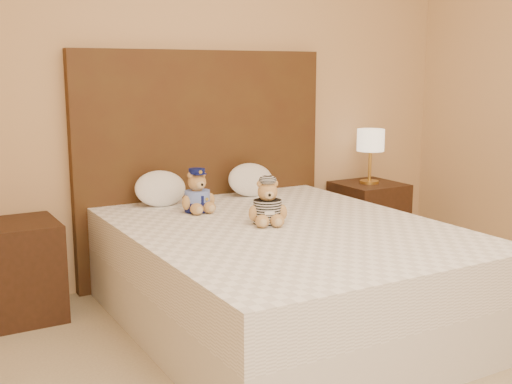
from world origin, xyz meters
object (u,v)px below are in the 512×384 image
lamp (371,143)px  bed (284,275)px  nightstand_left (18,271)px  nightstand_right (368,219)px  pillow_right (251,178)px  teddy_police (197,191)px  pillow_left (160,187)px  teddy_prisoner (268,202)px

lamp → bed: bearing=-147.4°
nightstand_left → nightstand_right: (2.50, 0.00, 0.00)m
bed → pillow_right: (0.26, 0.83, 0.39)m
bed → pillow_right: pillow_right is taller
teddy_police → pillow_right: 0.59m
nightstand_left → pillow_right: 1.56m
nightstand_left → pillow_right: (1.51, 0.03, 0.39)m
bed → pillow_left: pillow_left is taller
nightstand_left → pillow_left: (0.87, 0.03, 0.39)m
nightstand_left → teddy_police: 1.10m
bed → lamp: bearing=32.6°
nightstand_left → teddy_prisoner: (1.19, -0.72, 0.40)m
bed → nightstand_right: 1.48m
nightstand_right → teddy_prisoner: bearing=-151.2°
bed → teddy_police: (-0.26, 0.55, 0.40)m
nightstand_left → teddy_police: teddy_police is taller
bed → pillow_left: size_ratio=6.05×
teddy_prisoner → pillow_left: teddy_prisoner is taller
teddy_prisoner → lamp: bearing=50.1°
lamp → teddy_prisoner: (-1.31, -0.72, -0.17)m
bed → teddy_police: bearing=115.3°
teddy_police → teddy_prisoner: 0.51m
lamp → pillow_right: lamp is taller
nightstand_left → nightstand_right: bearing=0.0°
lamp → pillow_left: 1.64m
bed → lamp: lamp is taller
teddy_prisoner → pillow_right: bearing=88.2°
bed → lamp: 1.59m
bed → pillow_right: size_ratio=6.06×
nightstand_right → teddy_police: size_ratio=2.16×
bed → pillow_right: bearing=72.6°
pillow_left → pillow_right: (0.64, 0.00, -0.00)m
bed → teddy_prisoner: (-0.06, 0.08, 0.40)m
teddy_police → pillow_left: 0.30m
pillow_left → lamp: bearing=-1.1°
nightstand_left → pillow_right: pillow_right is taller
nightstand_right → pillow_right: 1.07m
lamp → teddy_police: bearing=-170.6°
lamp → teddy_prisoner: 1.51m
lamp → teddy_police: (-1.51, -0.25, -0.17)m
teddy_prisoner → pillow_left: (-0.32, 0.75, -0.01)m
nightstand_right → teddy_prisoner: size_ratio=2.21×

